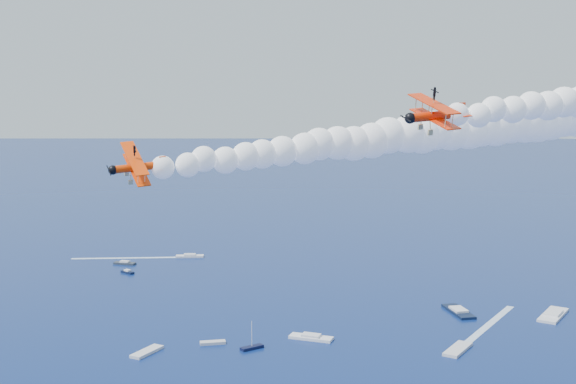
% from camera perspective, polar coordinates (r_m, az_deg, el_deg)
% --- Properties ---
extents(biplane_lead, '(12.49, 13.09, 8.09)m').
position_cam_1_polar(biplane_lead, '(90.18, 11.25, 5.72)').
color(biplane_lead, '#FF2E05').
extents(biplane_trail, '(11.04, 11.22, 7.98)m').
position_cam_1_polar(biplane_trail, '(89.32, -11.31, 1.87)').
color(biplane_trail, '#FF3F05').
extents(smoke_trail_trail, '(75.32, 75.19, 12.80)m').
position_cam_1_polar(smoke_trail_trail, '(103.01, 8.31, 4.21)').
color(smoke_trail_trail, white).
extents(spectator_boats, '(227.21, 155.82, 0.70)m').
position_cam_1_polar(spectator_boats, '(185.40, 9.28, -11.36)').
color(spectator_boats, '#313741').
rests_on(spectator_boats, ground).
extents(boat_wakes, '(213.74, 80.29, 0.04)m').
position_cam_1_polar(boat_wakes, '(214.04, 7.32, -8.82)').
color(boat_wakes, white).
rests_on(boat_wakes, ground).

